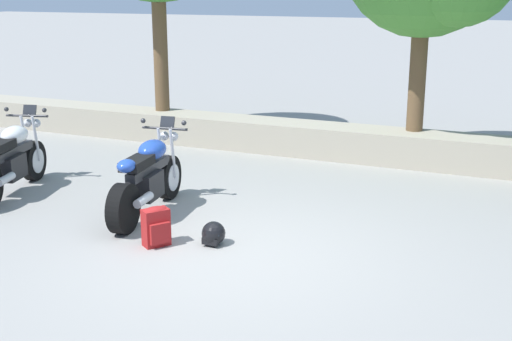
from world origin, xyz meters
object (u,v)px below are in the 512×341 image
motorcycle_white_near_left (11,161)px  rider_backpack (156,226)px  motorcycle_blue_centre (148,178)px  rider_helmet (213,234)px

motorcycle_white_near_left → rider_backpack: size_ratio=4.30×
motorcycle_blue_centre → rider_helmet: 1.49m
rider_helmet → rider_backpack: bearing=-155.0°
motorcycle_blue_centre → rider_helmet: motorcycle_blue_centre is taller
motorcycle_white_near_left → rider_helmet: (3.60, -0.65, -0.35)m
motorcycle_blue_centre → rider_backpack: bearing=-53.5°
motorcycle_blue_centre → rider_helmet: size_ratio=7.36×
motorcycle_white_near_left → rider_backpack: (3.00, -0.93, -0.24)m
rider_backpack → rider_helmet: (0.60, 0.28, -0.11)m
motorcycle_blue_centre → rider_helmet: (1.29, -0.66, -0.35)m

